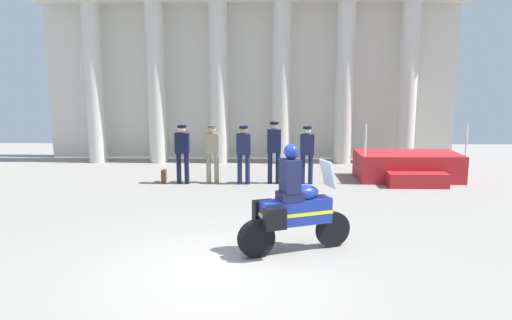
{
  "coord_description": "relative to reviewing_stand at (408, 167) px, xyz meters",
  "views": [
    {
      "loc": [
        0.7,
        -7.15,
        3.07
      ],
      "look_at": [
        0.49,
        3.58,
        1.15
      ],
      "focal_mm": 34.3,
      "sensor_mm": 36.0,
      "label": 1
    }
  ],
  "objects": [
    {
      "name": "officer_in_row_4",
      "position": [
        -2.98,
        -0.59,
        0.58
      ],
      "size": [
        0.39,
        0.24,
        1.61
      ],
      "rotation": [
        0.0,
        0.0,
        3.1
      ],
      "color": "#191E42",
      "rests_on": "ground_plane"
    },
    {
      "name": "officer_in_row_0",
      "position": [
        -6.43,
        -0.65,
        0.6
      ],
      "size": [
        0.39,
        0.24,
        1.64
      ],
      "rotation": [
        0.0,
        0.0,
        3.1
      ],
      "color": "black",
      "rests_on": "ground_plane"
    },
    {
      "name": "ground_plane",
      "position": [
        -4.83,
        -6.8,
        -0.37
      ],
      "size": [
        28.0,
        28.0,
        0.0
      ],
      "primitive_type": "plane",
      "color": "gray"
    },
    {
      "name": "reviewing_stand",
      "position": [
        0.0,
        0.0,
        0.0
      ],
      "size": [
        2.91,
        1.99,
        1.68
      ],
      "color": "#B21E23",
      "rests_on": "ground_plane"
    },
    {
      "name": "officer_in_row_1",
      "position": [
        -5.62,
        -0.5,
        0.59
      ],
      "size": [
        0.39,
        0.24,
        1.63
      ],
      "rotation": [
        0.0,
        0.0,
        3.1
      ],
      "color": "gray",
      "rests_on": "ground_plane"
    },
    {
      "name": "briefcase_on_ground",
      "position": [
        -7.0,
        -0.47,
        -0.19
      ],
      "size": [
        0.1,
        0.32,
        0.36
      ],
      "primitive_type": "cube",
      "color": "brown",
      "rests_on": "ground_plane"
    },
    {
      "name": "colonnade_backdrop",
      "position": [
        -4.66,
        3.32,
        3.1
      ],
      "size": [
        14.44,
        1.46,
        6.75
      ],
      "color": "beige",
      "rests_on": "ground_plane"
    },
    {
      "name": "officer_in_row_3",
      "position": [
        -3.89,
        -0.55,
        0.65
      ],
      "size": [
        0.39,
        0.24,
        1.73
      ],
      "rotation": [
        0.0,
        0.0,
        3.1
      ],
      "color": "#141938",
      "rests_on": "ground_plane"
    },
    {
      "name": "officer_in_row_2",
      "position": [
        -4.74,
        -0.65,
        0.59
      ],
      "size": [
        0.39,
        0.24,
        1.63
      ],
      "rotation": [
        0.0,
        0.0,
        3.1
      ],
      "color": "#191E42",
      "rests_on": "ground_plane"
    },
    {
      "name": "motorcycle_with_rider",
      "position": [
        -3.67,
        -5.88,
        0.42
      ],
      "size": [
        1.99,
        1.01,
        1.9
      ],
      "rotation": [
        0.0,
        0.0,
        0.37
      ],
      "color": "black",
      "rests_on": "ground_plane"
    }
  ]
}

